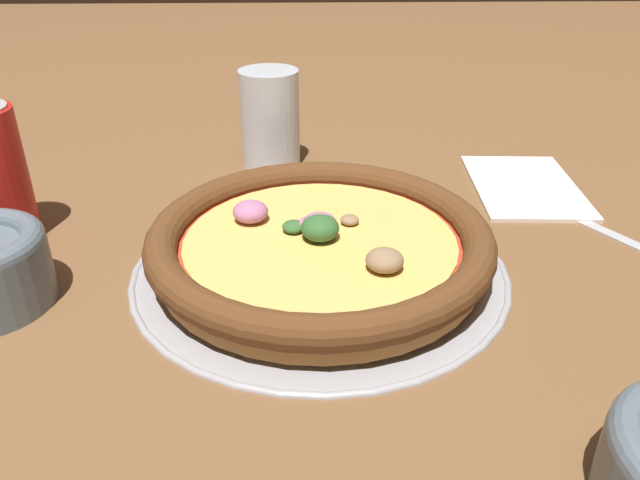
{
  "coord_description": "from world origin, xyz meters",
  "views": [
    {
      "loc": [
        -0.45,
        0.01,
        0.28
      ],
      "look_at": [
        0.0,
        0.0,
        0.03
      ],
      "focal_mm": 35.0,
      "sensor_mm": 36.0,
      "label": 1
    }
  ],
  "objects_px": {
    "pizza_tray": "(320,266)",
    "napkin": "(525,184)",
    "pizza": "(320,242)",
    "fork": "(573,216)",
    "drinking_cup": "(270,119)"
  },
  "relations": [
    {
      "from": "pizza_tray",
      "to": "napkin",
      "type": "xyz_separation_m",
      "value": [
        0.16,
        -0.23,
        0.0
      ]
    },
    {
      "from": "pizza_tray",
      "to": "napkin",
      "type": "height_order",
      "value": "napkin"
    },
    {
      "from": "pizza",
      "to": "fork",
      "type": "distance_m",
      "value": 0.27
    },
    {
      "from": "pizza_tray",
      "to": "napkin",
      "type": "distance_m",
      "value": 0.28
    },
    {
      "from": "napkin",
      "to": "fork",
      "type": "bearing_deg",
      "value": -161.23
    },
    {
      "from": "pizza_tray",
      "to": "pizza",
      "type": "xyz_separation_m",
      "value": [
        0.0,
        0.0,
        0.02
      ]
    },
    {
      "from": "pizza_tray",
      "to": "drinking_cup",
      "type": "xyz_separation_m",
      "value": [
        0.24,
        0.05,
        0.05
      ]
    },
    {
      "from": "pizza",
      "to": "napkin",
      "type": "height_order",
      "value": "pizza"
    },
    {
      "from": "napkin",
      "to": "fork",
      "type": "distance_m",
      "value": 0.08
    },
    {
      "from": "pizza",
      "to": "drinking_cup",
      "type": "relative_size",
      "value": 2.6
    },
    {
      "from": "drinking_cup",
      "to": "napkin",
      "type": "distance_m",
      "value": 0.29
    },
    {
      "from": "pizza",
      "to": "fork",
      "type": "bearing_deg",
      "value": -70.75
    },
    {
      "from": "pizza_tray",
      "to": "drinking_cup",
      "type": "relative_size",
      "value": 2.88
    },
    {
      "from": "napkin",
      "to": "fork",
      "type": "xyz_separation_m",
      "value": [
        -0.07,
        -0.02,
        -0.0
      ]
    },
    {
      "from": "drinking_cup",
      "to": "fork",
      "type": "height_order",
      "value": "drinking_cup"
    }
  ]
}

